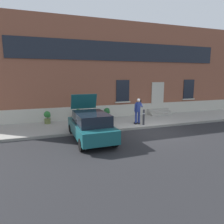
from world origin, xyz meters
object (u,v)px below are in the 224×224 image
object	(u,v)px
hatchback_car_teal	(91,126)
bollard_far_left	(90,120)
bollard_near_person	(144,117)
planter_charcoal	(107,113)
planter_olive	(47,117)
person_on_phone	(138,110)
planter_terracotta	(78,115)

from	to	relation	value
hatchback_car_teal	bollard_far_left	size ratio (longest dim) A/B	3.93
bollard_near_person	planter_charcoal	xyz separation A→B (m)	(-1.73, 2.55, -0.11)
hatchback_car_teal	bollard_near_person	world-z (taller)	hatchback_car_teal
bollard_far_left	planter_olive	bearing A→B (deg)	133.92
planter_olive	hatchback_car_teal	bearing A→B (deg)	-63.51
person_on_phone	planter_terracotta	bearing A→B (deg)	160.33
bollard_far_left	planter_charcoal	distance (m)	3.19
bollard_far_left	planter_charcoal	size ratio (longest dim) A/B	1.22
bollard_far_left	hatchback_car_teal	bearing A→B (deg)	-101.50
hatchback_car_teal	person_on_phone	world-z (taller)	hatchback_car_teal
bollard_far_left	planter_olive	size ratio (longest dim) A/B	1.22
hatchback_car_teal	planter_terracotta	distance (m)	4.32
hatchback_car_teal	planter_charcoal	distance (m)	4.75
bollard_near_person	planter_olive	bearing A→B (deg)	157.71
bollard_near_person	person_on_phone	bearing A→B (deg)	137.31
person_on_phone	planter_charcoal	xyz separation A→B (m)	(-1.42, 2.28, -0.55)
person_on_phone	planter_charcoal	world-z (taller)	person_on_phone
person_on_phone	planter_olive	bearing A→B (deg)	173.37
planter_olive	person_on_phone	bearing A→B (deg)	-20.96
planter_olive	planter_terracotta	size ratio (longest dim) A/B	1.00
bollard_near_person	planter_terracotta	world-z (taller)	bollard_near_person
bollard_far_left	person_on_phone	bearing A→B (deg)	4.75
planter_olive	planter_charcoal	world-z (taller)	same
person_on_phone	planter_terracotta	xyz separation A→B (m)	(-3.57, 2.41, -0.55)
bollard_near_person	bollard_far_left	size ratio (longest dim) A/B	1.00
bollard_near_person	planter_olive	size ratio (longest dim) A/B	1.22
hatchback_car_teal	bollard_near_person	distance (m)	4.29
bollard_near_person	person_on_phone	size ratio (longest dim) A/B	0.60
planter_charcoal	bollard_near_person	bearing A→B (deg)	-55.95
person_on_phone	bollard_near_person	bearing A→B (deg)	-28.36
bollard_near_person	planter_charcoal	world-z (taller)	bollard_near_person
person_on_phone	planter_charcoal	bearing A→B (deg)	136.38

